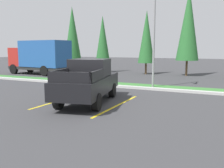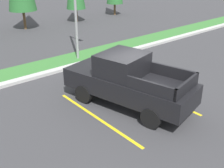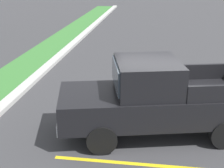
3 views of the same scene
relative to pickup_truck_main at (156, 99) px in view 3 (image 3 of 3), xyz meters
The scene contains 4 objects.
ground_plane 1.10m from the pickup_truck_main, 16.09° to the right, with size 120.00×120.00×0.00m, color #38383A.
parking_line_near 1.86m from the pickup_truck_main, behind, with size 0.12×4.80×0.01m, color yellow.
parking_line_far 1.87m from the pickup_truck_main, ahead, with size 0.12×4.80×0.01m, color yellow.
pickup_truck_main is the anchor object (origin of this frame).
Camera 3 is at (-8.23, 0.14, 4.37)m, focal length 50.97 mm.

